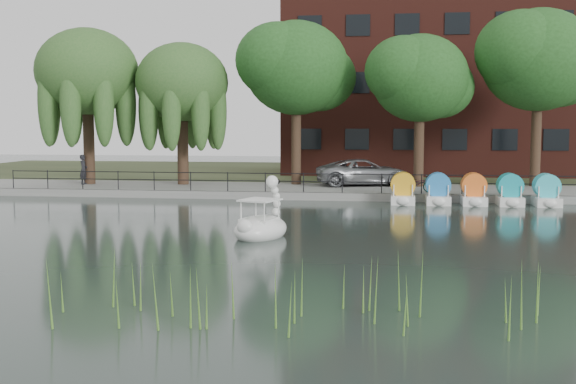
% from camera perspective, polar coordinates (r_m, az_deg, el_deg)
% --- Properties ---
extents(ground_plane, '(120.00, 120.00, 0.00)m').
position_cam_1_polar(ground_plane, '(24.29, -2.50, -3.94)').
color(ground_plane, '#34413B').
extents(promenade, '(40.00, 6.00, 0.40)m').
position_cam_1_polar(promenade, '(39.98, 1.70, 0.09)').
color(promenade, gray).
rests_on(promenade, ground_plane).
extents(kerb, '(40.00, 0.25, 0.40)m').
position_cam_1_polar(kerb, '(37.06, 1.19, -0.34)').
color(kerb, gray).
rests_on(kerb, ground_plane).
extents(land_strip, '(60.00, 22.00, 0.36)m').
position_cam_1_polar(land_strip, '(53.87, 3.35, 1.47)').
color(land_strip, '#47512D').
rests_on(land_strip, ground_plane).
extents(railing, '(32.00, 0.05, 1.00)m').
position_cam_1_polar(railing, '(37.17, 1.23, 1.14)').
color(railing, black).
rests_on(railing, promenade).
extents(apartment_building, '(20.00, 10.07, 18.00)m').
position_cam_1_polar(apartment_building, '(53.85, 10.99, 11.16)').
color(apartment_building, '#4C1E16').
rests_on(apartment_building, land_strip).
extents(willow_left, '(5.88, 5.88, 9.01)m').
position_cam_1_polar(willow_left, '(43.76, -15.60, 9.11)').
color(willow_left, '#473323').
rests_on(willow_left, promenade).
extents(willow_mid, '(5.32, 5.32, 8.15)m').
position_cam_1_polar(willow_mid, '(42.32, -8.38, 8.53)').
color(willow_mid, '#473323').
rests_on(willow_mid, promenade).
extents(broadleaf_center, '(6.00, 6.00, 9.25)m').
position_cam_1_polar(broadleaf_center, '(42.01, 0.66, 9.72)').
color(broadleaf_center, '#473323').
rests_on(broadleaf_center, promenade).
extents(broadleaf_right, '(5.40, 5.40, 8.32)m').
position_cam_1_polar(broadleaf_right, '(41.15, 10.39, 8.78)').
color(broadleaf_right, '#473323').
rests_on(broadleaf_right, promenade).
extents(broadleaf_far, '(6.30, 6.30, 9.71)m').
position_cam_1_polar(broadleaf_far, '(42.96, 19.19, 9.78)').
color(broadleaf_far, '#473323').
rests_on(broadleaf_far, promenade).
extents(minivan, '(4.35, 6.72, 1.72)m').
position_cam_1_polar(minivan, '(41.27, 6.05, 1.71)').
color(minivan, gray).
rests_on(minivan, promenade).
extents(bicycle, '(0.76, 1.77, 1.00)m').
position_cam_1_polar(bicycle, '(37.70, 10.22, 0.74)').
color(bicycle, gray).
rests_on(bicycle, promenade).
extents(pedestrian, '(0.49, 0.71, 1.98)m').
position_cam_1_polar(pedestrian, '(43.39, -15.85, 1.89)').
color(pedestrian, black).
rests_on(pedestrian, promenade).
extents(swan_boat, '(2.31, 2.87, 2.11)m').
position_cam_1_polar(swan_boat, '(25.13, -2.12, -2.55)').
color(swan_boat, white).
rests_on(swan_boat, ground_plane).
extents(pedal_boat_row, '(7.95, 1.70, 1.40)m').
position_cam_1_polar(pedal_boat_row, '(36.11, 14.46, -0.02)').
color(pedal_boat_row, white).
rests_on(pedal_boat_row, ground_plane).
extents(reed_bank, '(24.00, 2.40, 1.20)m').
position_cam_1_polar(reed_bank, '(14.65, -1.60, -7.89)').
color(reed_bank, '#669938').
rests_on(reed_bank, ground_plane).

